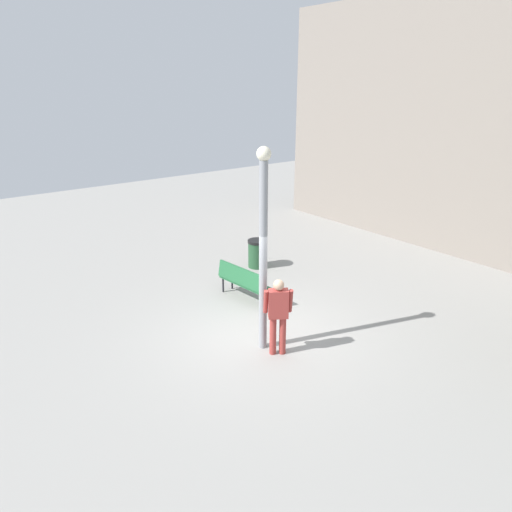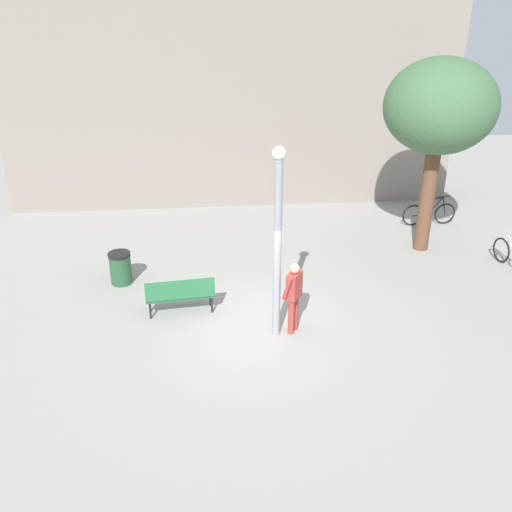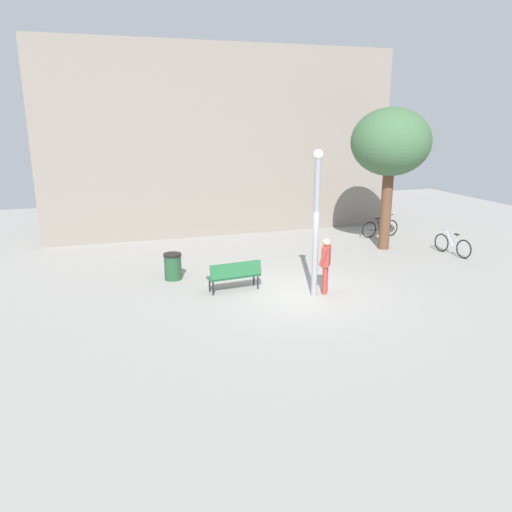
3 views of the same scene
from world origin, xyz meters
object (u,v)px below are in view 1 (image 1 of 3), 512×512
Objects in this scene: person_by_lamppost at (278,312)px; trash_bin at (257,253)px; park_bench at (243,280)px; lamppost at (263,244)px.

person_by_lamppost reaches higher than trash_bin.
park_bench is (-2.51, 0.97, -0.42)m from person_by_lamppost.
trash_bin is (-1.60, 1.72, -0.11)m from park_bench.
park_bench is at bearing 158.74° from person_by_lamppost.
person_by_lamppost is 2.72m from park_bench.
person_by_lamppost is 1.94× the size of trash_bin.
person_by_lamppost is at bearing -33.29° from trash_bin.
park_bench is at bearing 153.46° from lamppost.
lamppost reaches higher than person_by_lamppost.
park_bench is 2.35m from trash_bin.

